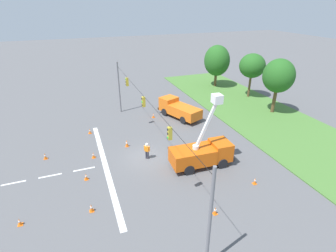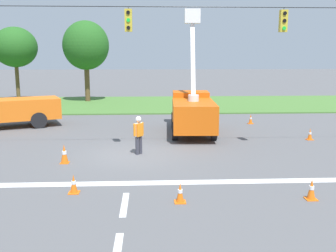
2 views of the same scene
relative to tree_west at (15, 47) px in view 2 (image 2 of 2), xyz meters
name	(u,v)px [view 2 (image 2 of 2)]	position (x,y,z in m)	size (l,w,h in m)	color
ground_plane	(132,154)	(11.92, -21.10, -5.18)	(200.00, 200.00, 0.00)	#565659
grass_verge	(140,104)	(11.92, -3.10, -5.13)	(56.00, 12.00, 0.10)	#477533
lane_markings	(126,198)	(11.92, -26.74, -5.18)	(17.60, 15.25, 0.01)	silver
signal_gantry	(130,57)	(11.88, -21.10, -0.75)	(26.20, 0.33, 7.20)	slate
tree_west	(15,47)	(0.00, 0.00, 0.00)	(4.16, 4.01, 7.11)	brown
tree_centre	(86,46)	(6.83, -0.84, 0.14)	(4.33, 4.14, 7.65)	brown
utility_truck_bucket_lift	(192,109)	(15.22, -16.42, -3.76)	(2.59, 6.12, 7.13)	#D6560F
utility_truck_support_near	(3,109)	(3.59, -14.07, -3.97)	(6.80, 4.52, 2.36)	orange
road_worker	(139,133)	(12.21, -21.07, -4.18)	(0.46, 0.52, 1.77)	#383842
traffic_cone_mid_left	(64,154)	(9.09, -22.47, -4.78)	(0.36, 0.36, 0.82)	orange
traffic_cone_mid_right	(310,134)	(21.39, -18.46, -4.88)	(0.36, 0.36, 0.64)	orange
traffic_cone_near_bucket	(251,119)	(19.45, -13.40, -4.88)	(0.36, 0.36, 0.64)	orange
traffic_cone_far_left	(74,184)	(10.17, -26.17, -4.87)	(0.36, 0.36, 0.64)	orange
traffic_cone_far_right	(311,189)	(17.85, -27.14, -4.85)	(0.36, 0.36, 0.69)	orange
traffic_cone_centre_line	(180,193)	(13.65, -27.18, -4.87)	(0.36, 0.36, 0.65)	orange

